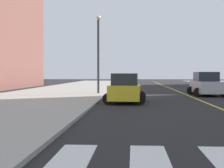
# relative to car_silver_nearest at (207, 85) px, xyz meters

# --- Properties ---
(sidewalk_kerb_west) EXTENTS (10.00, 120.00, 0.15)m
(sidewalk_kerb_west) POSITION_rel_car_silver_nearest_xyz_m (-13.81, -6.99, -0.91)
(sidewalk_kerb_west) COLOR #9E9B93
(sidewalk_kerb_west) RESTS_ON ground
(lane_divider_paint) EXTENTS (0.16, 80.00, 0.01)m
(lane_divider_paint) POSITION_rel_car_silver_nearest_xyz_m (-1.61, 13.01, -0.98)
(lane_divider_paint) COLOR yellow
(lane_divider_paint) RESTS_ON ground
(car_silver_nearest) EXTENTS (3.02, 4.76, 2.10)m
(car_silver_nearest) POSITION_rel_car_silver_nearest_xyz_m (0.00, 0.00, 0.00)
(car_silver_nearest) COLOR #B7B7BC
(car_silver_nearest) RESTS_ON ground
(car_yellow_second) EXTENTS (2.86, 4.48, 1.97)m
(car_yellow_second) POSITION_rel_car_silver_nearest_xyz_m (-7.02, -7.63, -0.06)
(car_yellow_second) COLOR gold
(car_yellow_second) RESTS_ON ground
(car_green_third) EXTENTS (2.71, 4.32, 1.93)m
(car_green_third) POSITION_rel_car_silver_nearest_xyz_m (3.40, 16.37, -0.08)
(car_green_third) COLOR #236B42
(car_green_third) RESTS_ON ground
(street_lamp) EXTENTS (0.44, 0.44, 7.14)m
(street_lamp) POSITION_rel_car_silver_nearest_xyz_m (-9.70, 0.61, 3.40)
(street_lamp) COLOR #38383D
(street_lamp) RESTS_ON sidewalk_kerb_west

